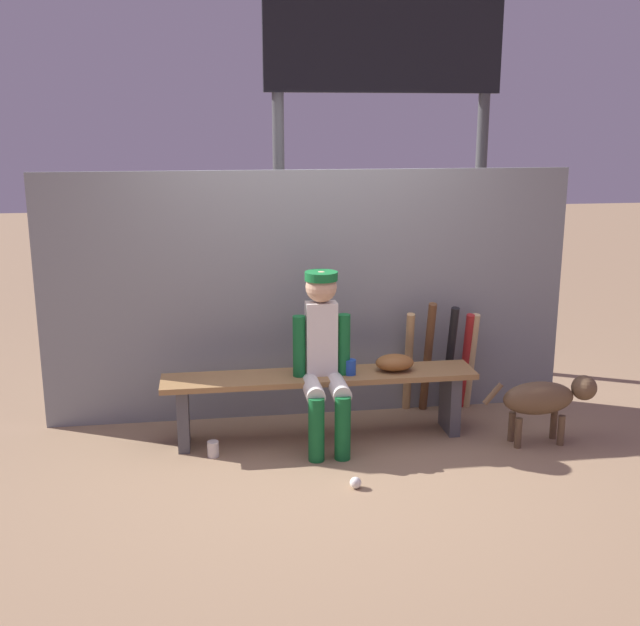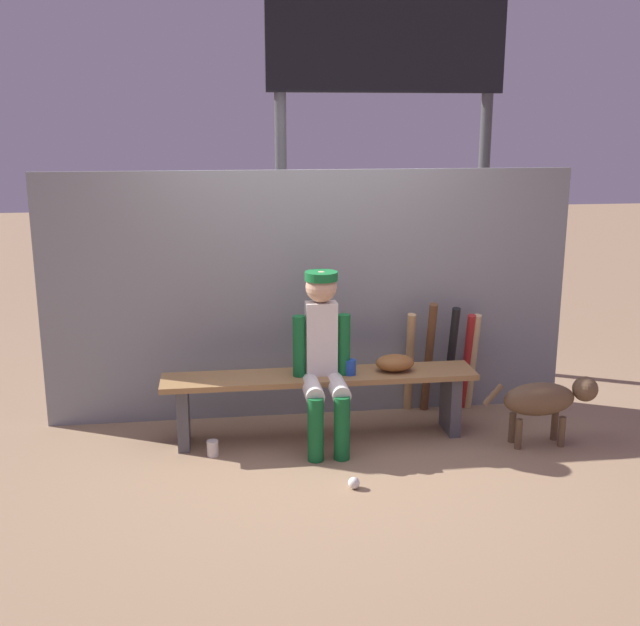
# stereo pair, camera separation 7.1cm
# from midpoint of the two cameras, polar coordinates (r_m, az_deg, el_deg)

# --- Properties ---
(ground_plane) EXTENTS (30.00, 30.00, 0.00)m
(ground_plane) POSITION_cam_midpoint_polar(r_m,az_deg,el_deg) (5.73, -0.36, -9.15)
(ground_plane) COLOR #937556
(chainlink_fence) EXTENTS (4.03, 0.03, 1.90)m
(chainlink_fence) POSITION_cam_midpoint_polar(r_m,az_deg,el_deg) (5.91, -1.07, 1.28)
(chainlink_fence) COLOR gray
(chainlink_fence) RESTS_ON ground_plane
(dugout_bench) EXTENTS (2.25, 0.36, 0.49)m
(dugout_bench) POSITION_cam_midpoint_polar(r_m,az_deg,el_deg) (5.59, -0.37, -5.63)
(dugout_bench) COLOR olive
(dugout_bench) RESTS_ON ground_plane
(player_seated) EXTENTS (0.41, 0.55, 1.24)m
(player_seated) POSITION_cam_midpoint_polar(r_m,az_deg,el_deg) (5.39, -0.11, -2.99)
(player_seated) COLOR silver
(player_seated) RESTS_ON ground_plane
(baseball_glove) EXTENTS (0.28, 0.20, 0.12)m
(baseball_glove) POSITION_cam_midpoint_polar(r_m,az_deg,el_deg) (5.64, 5.15, -3.65)
(baseball_glove) COLOR brown
(baseball_glove) RESTS_ON dugout_bench
(bat_wood_tan) EXTENTS (0.10, 0.24, 0.83)m
(bat_wood_tan) POSITION_cam_midpoint_polar(r_m,az_deg,el_deg) (6.10, 6.19, -3.61)
(bat_wood_tan) COLOR tan
(bat_wood_tan) RESTS_ON ground_plane
(bat_wood_dark) EXTENTS (0.08, 0.27, 0.92)m
(bat_wood_dark) POSITION_cam_midpoint_polar(r_m,az_deg,el_deg) (6.08, 7.59, -3.28)
(bat_wood_dark) COLOR brown
(bat_wood_dark) RESTS_ON ground_plane
(bat_aluminum_black) EXTENTS (0.07, 0.23, 0.88)m
(bat_aluminum_black) POSITION_cam_midpoint_polar(r_m,az_deg,el_deg) (6.13, 9.19, -3.41)
(bat_aluminum_black) COLOR black
(bat_aluminum_black) RESTS_ON ground_plane
(bat_aluminum_red) EXTENTS (0.08, 0.23, 0.81)m
(bat_aluminum_red) POSITION_cam_midpoint_polar(r_m,az_deg,el_deg) (6.22, 10.34, -3.53)
(bat_aluminum_red) COLOR #B22323
(bat_aluminum_red) RESTS_ON ground_plane
(bat_wood_natural) EXTENTS (0.06, 0.20, 0.81)m
(bat_wood_natural) POSITION_cam_midpoint_polar(r_m,az_deg,el_deg) (6.23, 10.72, -3.52)
(bat_wood_natural) COLOR tan
(bat_wood_natural) RESTS_ON ground_plane
(baseball) EXTENTS (0.07, 0.07, 0.07)m
(baseball) POSITION_cam_midpoint_polar(r_m,az_deg,el_deg) (4.99, 2.21, -12.37)
(baseball) COLOR white
(baseball) RESTS_ON ground_plane
(cup_on_ground) EXTENTS (0.08, 0.08, 0.11)m
(cup_on_ground) POSITION_cam_midpoint_polar(r_m,az_deg,el_deg) (5.46, -8.25, -9.87)
(cup_on_ground) COLOR silver
(cup_on_ground) RESTS_ON ground_plane
(cup_on_bench) EXTENTS (0.08, 0.08, 0.11)m
(cup_on_bench) POSITION_cam_midpoint_polar(r_m,az_deg,el_deg) (5.53, 1.88, -4.01)
(cup_on_bench) COLOR #1E47AD
(cup_on_bench) RESTS_ON dugout_bench
(scoreboard) EXTENTS (2.31, 0.27, 3.61)m
(scoreboard) POSITION_cam_midpoint_polar(r_m,az_deg,el_deg) (6.85, 4.88, 16.43)
(scoreboard) COLOR #3F3F42
(scoreboard) RESTS_ON ground_plane
(dog) EXTENTS (0.84, 0.20, 0.49)m
(dog) POSITION_cam_midpoint_polar(r_m,az_deg,el_deg) (5.75, 15.94, -6.05)
(dog) COLOR brown
(dog) RESTS_ON ground_plane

